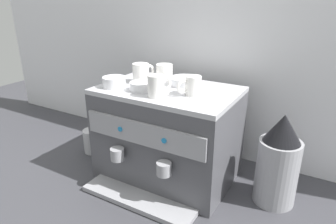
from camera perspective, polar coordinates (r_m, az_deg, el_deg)
ground_plane at (r=1.42m, az=0.00°, el=-11.46°), size 4.00×4.00×0.00m
tiled_backsplash_wall at (r=1.50m, az=6.17°, el=11.11°), size 2.80×0.03×1.01m
espresso_machine at (r=1.32m, az=-0.11°, el=-4.16°), size 0.57×0.49×0.41m
ceramic_cup_0 at (r=1.33m, az=-5.01°, el=7.37°), size 0.07×0.11×0.08m
ceramic_cup_1 at (r=1.15m, az=4.61°, el=4.97°), size 0.08×0.09×0.08m
ceramic_cup_2 at (r=1.14m, az=-2.14°, el=4.99°), size 0.06×0.10×0.08m
ceramic_cup_3 at (r=1.37m, az=-0.67°, el=7.61°), size 0.07×0.11×0.07m
ceramic_bowl_0 at (r=1.22m, az=-5.12°, el=4.82°), size 0.09×0.09×0.03m
ceramic_bowl_1 at (r=1.30m, az=3.15°, el=5.83°), size 0.13×0.13×0.03m
ceramic_bowl_2 at (r=1.28m, az=-10.16°, el=5.56°), size 0.10×0.10×0.04m
coffee_grinder at (r=1.24m, az=20.12°, el=-8.91°), size 0.16×0.16×0.37m
milk_pitcher at (r=1.62m, az=-14.01°, el=-5.30°), size 0.10×0.10×0.12m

